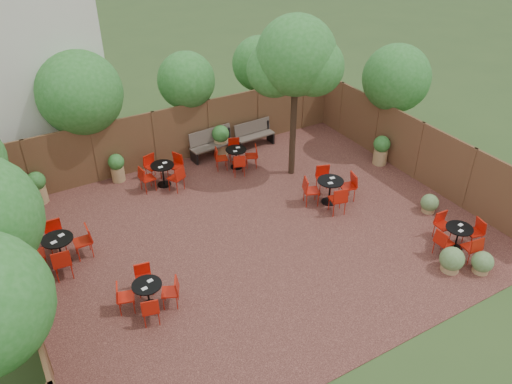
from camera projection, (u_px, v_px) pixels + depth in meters
ground at (257, 233)px, 14.37m from camera, size 80.00×80.00×0.00m
courtyard_paving at (257, 232)px, 14.36m from camera, size 12.00×10.00×0.02m
fence_back at (183, 133)px, 17.47m from camera, size 12.00×0.08×2.00m
fence_left at (22, 279)px, 11.29m from camera, size 0.08×10.00×2.00m
fence_right at (418, 151)px, 16.37m from camera, size 0.08×10.00×2.00m
neighbour_building at (7, 42)px, 16.14m from camera, size 5.00×4.00×8.00m
overhang_foliage at (126, 134)px, 13.50m from camera, size 15.67×10.75×2.68m
courtyard_tree at (296, 61)px, 15.08m from camera, size 2.62×2.52×5.19m
park_bench_left at (212, 143)px, 17.83m from camera, size 1.67×0.65×1.01m
park_bench_right at (254, 134)px, 18.56m from camera, size 1.50×0.55×0.92m
bistro_tables at (230, 209)px, 14.56m from camera, size 10.75×8.48×0.90m
planters at (202, 158)px, 16.87m from camera, size 11.14×3.96×1.10m
low_shrubs at (454, 244)px, 13.43m from camera, size 2.05×3.13×0.67m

